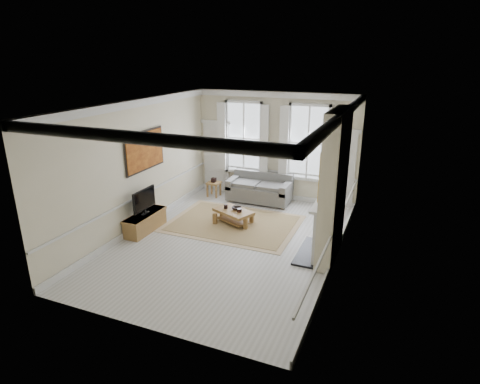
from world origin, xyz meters
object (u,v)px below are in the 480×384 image
at_px(sofa, 260,190).
at_px(side_table, 214,185).
at_px(tv_stand, 145,222).
at_px(coffee_table, 233,213).

distance_m(sofa, side_table, 1.56).
bearing_deg(tv_stand, sofa, 58.72).
bearing_deg(side_table, sofa, 6.11).
height_order(side_table, coffee_table, side_table).
bearing_deg(coffee_table, side_table, 152.89).
height_order(sofa, coffee_table, sofa).
relative_size(side_table, tv_stand, 0.36).
height_order(sofa, tv_stand, sofa).
height_order(coffee_table, tv_stand, tv_stand).
distance_m(coffee_table, tv_stand, 2.37).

